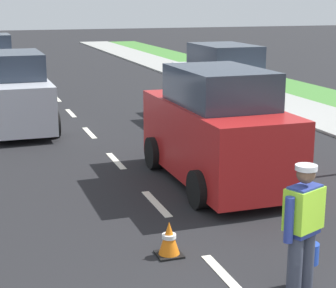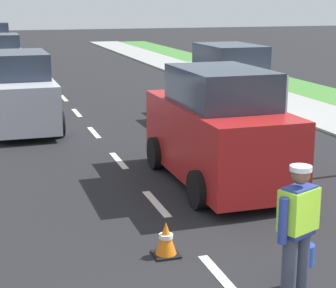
# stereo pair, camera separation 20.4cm
# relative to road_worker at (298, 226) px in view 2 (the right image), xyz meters

# --- Properties ---
(ground_plane) EXTENTS (96.00, 96.00, 0.00)m
(ground_plane) POSITION_rel_road_worker_xyz_m (-0.65, 19.03, -0.93)
(ground_plane) COLOR black
(lane_center_line) EXTENTS (0.14, 46.40, 0.01)m
(lane_center_line) POSITION_rel_road_worker_xyz_m (-0.65, 23.23, -0.93)
(lane_center_line) COLOR silver
(lane_center_line) RESTS_ON ground
(road_worker) EXTENTS (0.68, 0.56, 1.67)m
(road_worker) POSITION_rel_road_worker_xyz_m (0.00, 0.00, 0.00)
(road_worker) COLOR #383D4C
(road_worker) RESTS_ON ground
(traffic_cone_near) EXTENTS (0.36, 0.36, 0.50)m
(traffic_cone_near) POSITION_rel_road_worker_xyz_m (-1.13, 1.62, -0.68)
(traffic_cone_near) COLOR black
(traffic_cone_near) RESTS_ON ground
(car_oncoming_second) EXTENTS (2.05, 3.90, 2.03)m
(car_oncoming_second) POSITION_rel_road_worker_xyz_m (-2.57, 21.90, 0.01)
(car_oncoming_second) COLOR silver
(car_oncoming_second) RESTS_ON ground
(car_oncoming_lead) EXTENTS (1.89, 4.30, 2.13)m
(car_oncoming_lead) POSITION_rel_road_worker_xyz_m (-2.42, 10.94, 0.06)
(car_oncoming_lead) COLOR silver
(car_oncoming_lead) RESTS_ON ground
(car_parked_far) EXTENTS (1.95, 4.17, 2.27)m
(car_parked_far) POSITION_rel_road_worker_xyz_m (3.44, 10.11, 0.12)
(car_parked_far) COLOR silver
(car_parked_far) RESTS_ON ground
(car_outgoing_ahead) EXTENTS (1.97, 4.22, 2.27)m
(car_outgoing_ahead) POSITION_rel_road_worker_xyz_m (0.86, 4.58, 0.13)
(car_outgoing_ahead) COLOR red
(car_outgoing_ahead) RESTS_ON ground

